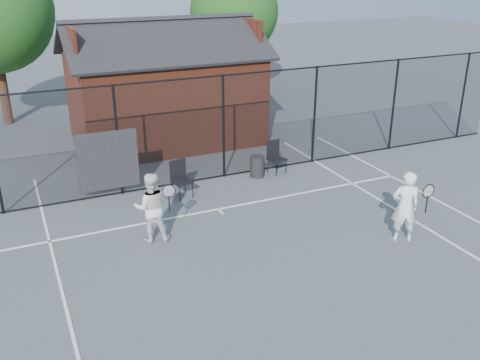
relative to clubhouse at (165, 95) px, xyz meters
name	(u,v)px	position (x,y,z in m)	size (l,w,h in m)	color
ground	(273,266)	(-0.50, -9.00, -1.61)	(80.00, 80.00, 0.00)	#4C5457
court_lines	(305,300)	(-0.50, -10.32, -1.60)	(11.02, 18.00, 0.01)	white
fence	(180,135)	(-0.80, -4.00, -0.16)	(22.04, 3.00, 3.00)	black
clubhouse	(165,95)	(0.00, 0.00, 0.00)	(6.50, 4.36, 4.19)	maroon
tree_right	(234,12)	(5.00, 5.50, 2.10)	(3.97, 3.97, 5.70)	black
player_front	(405,206)	(2.69, -9.19, -0.77)	(0.80, 0.66, 1.67)	white
player_back	(151,207)	(-2.44, -6.86, -0.80)	(0.94, 0.79, 1.61)	white
chair_left	(182,180)	(-1.08, -4.90, -1.11)	(0.47, 0.49, 0.98)	black
chair_right	(277,158)	(2.03, -4.40, -1.13)	(0.46, 0.48, 0.95)	black
waste_bin	(257,167)	(1.38, -4.40, -1.30)	(0.42, 0.42, 0.62)	#242424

